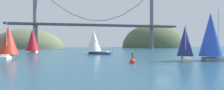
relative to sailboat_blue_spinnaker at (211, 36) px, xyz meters
The scene contains 10 objects.
ground_plane 19.00m from the sailboat_blue_spinnaker, 152.35° to the right, with size 360.00×360.00×0.00m, color navy.
headland_left 145.27m from the sailboat_blue_spinnaker, 119.33° to the left, with size 58.72×44.00×33.19m, color #5B6647.
headland_right 134.08m from the sailboat_blue_spinnaker, 70.87° to the left, with size 62.80×44.00×46.44m, color #4C5B3D.
suspension_bridge 89.04m from the sailboat_blue_spinnaker, 100.54° to the left, with size 116.42×6.00×42.58m.
sailboat_blue_spinnaker is the anchor object (origin of this frame).
sailboat_white_mainsail 37.32m from the sailboat_blue_spinnaker, 128.76° to the left, with size 10.07×8.49×10.08m.
sailboat_navy_sail 6.30m from the sailboat_blue_spinnaker, behind, with size 5.28×6.92×7.87m.
sailboat_scarlet_sail 49.41m from the sailboat_blue_spinnaker, 161.79° to the left, with size 5.26×8.76×9.64m.
sailboat_crimson_sail 61.32m from the sailboat_blue_spinnaker, 139.76° to the left, with size 5.04×8.45×9.90m.
channel_buoy 19.70m from the sailboat_blue_spinnaker, behind, with size 1.10×1.10×2.64m.
Camera 1 is at (-13.11, -25.59, 3.72)m, focal length 28.04 mm.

